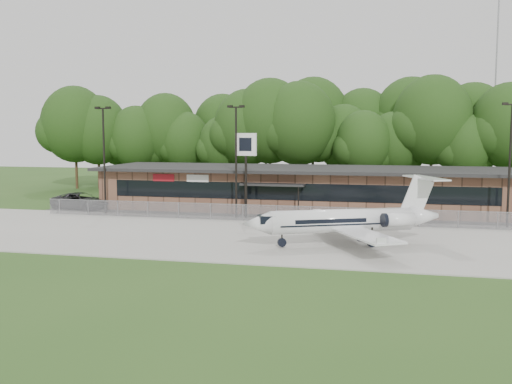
% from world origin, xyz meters
% --- Properties ---
extents(ground, '(160.00, 160.00, 0.00)m').
position_xyz_m(ground, '(0.00, 0.00, 0.00)').
color(ground, '#2B4E1B').
rests_on(ground, ground).
extents(apron, '(64.00, 18.00, 0.08)m').
position_xyz_m(apron, '(0.00, 8.00, 0.04)').
color(apron, '#9E9B93').
rests_on(apron, ground).
extents(parking_lot, '(50.00, 9.00, 0.06)m').
position_xyz_m(parking_lot, '(0.00, 19.50, 0.03)').
color(parking_lot, '#383835').
rests_on(parking_lot, ground).
extents(terminal, '(41.00, 11.65, 4.30)m').
position_xyz_m(terminal, '(-0.00, 23.94, 2.18)').
color(terminal, brown).
rests_on(terminal, ground).
extents(fence, '(46.00, 0.04, 1.52)m').
position_xyz_m(fence, '(0.00, 15.00, 0.78)').
color(fence, gray).
rests_on(fence, ground).
extents(treeline, '(72.00, 12.00, 15.00)m').
position_xyz_m(treeline, '(0.00, 42.00, 7.50)').
color(treeline, '#163210').
rests_on(treeline, ground).
extents(radio_mast, '(0.20, 0.20, 25.00)m').
position_xyz_m(radio_mast, '(22.00, 48.00, 12.50)').
color(radio_mast, gray).
rests_on(radio_mast, ground).
extents(light_pole_left, '(1.55, 0.30, 10.23)m').
position_xyz_m(light_pole_left, '(-18.00, 16.50, 5.98)').
color(light_pole_left, black).
rests_on(light_pole_left, ground).
extents(light_pole_mid, '(1.55, 0.30, 10.23)m').
position_xyz_m(light_pole_mid, '(-5.00, 16.50, 5.98)').
color(light_pole_mid, black).
rests_on(light_pole_mid, ground).
extents(light_pole_right, '(1.55, 0.30, 10.23)m').
position_xyz_m(light_pole_right, '(18.00, 16.50, 5.98)').
color(light_pole_right, black).
rests_on(light_pole_right, ground).
extents(business_jet, '(13.92, 12.41, 4.81)m').
position_xyz_m(business_jet, '(5.76, 6.14, 1.72)').
color(business_jet, silver).
rests_on(business_jet, ground).
extents(suv, '(6.55, 3.93, 1.70)m').
position_xyz_m(suv, '(-22.00, 18.90, 0.85)').
color(suv, '#2B2B2D').
rests_on(suv, ground).
extents(pole_sign, '(2.04, 0.51, 7.75)m').
position_xyz_m(pole_sign, '(-4.17, 16.80, 5.93)').
color(pole_sign, black).
rests_on(pole_sign, ground).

